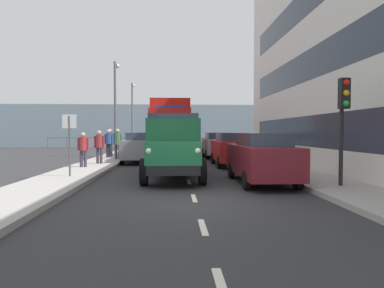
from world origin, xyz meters
name	(u,v)px	position (x,y,z in m)	size (l,w,h in m)	color
ground_plane	(183,164)	(0.00, -9.96, 0.00)	(80.00, 80.00, 0.00)	#2D2D30
sidewalk_left	(265,163)	(-4.50, -9.96, 0.07)	(2.17, 39.36, 0.15)	#9E9993
sidewalk_right	(100,163)	(4.50, -9.96, 0.07)	(2.17, 39.36, 0.15)	#9E9993
road_centreline_markings	(184,166)	(0.00, -9.13, 0.00)	(0.12, 34.17, 0.01)	silver
sea_horizon	(178,126)	(0.00, -32.64, 2.50)	(80.00, 0.80, 5.00)	gray
seawall_railing	(178,140)	(0.00, -29.04, 0.92)	(28.08, 0.08, 1.20)	#4C5156
truck_vintage_green	(173,148)	(0.55, -3.90, 1.18)	(2.17, 5.64, 2.43)	black
lorry_cargo_red	(170,127)	(0.75, -14.48, 2.08)	(2.58, 8.20, 3.87)	red
car_maroon_kerbside_near	(261,157)	(-2.46, -2.87, 0.90)	(1.77, 4.45, 1.72)	maroon
car_red_kerbside_1	(232,149)	(-2.46, -8.91, 0.89)	(1.79, 4.12, 1.72)	#B21E1E
car_silver_kerbside_2	(217,145)	(-2.46, -14.71, 0.90)	(1.87, 4.30, 1.72)	#B7BABF
car_grey_oppositeside_0	(140,147)	(2.46, -11.35, 0.90)	(1.85, 4.57, 1.72)	slate
car_navy_oppositeside_1	(148,144)	(2.46, -17.14, 0.90)	(1.85, 4.38, 1.72)	navy
car_black_oppositeside_2	(153,141)	(2.46, -23.78, 0.90)	(1.90, 4.24, 1.72)	black
pedestrian_by_lamp	(83,147)	(4.70, -7.36, 1.08)	(0.53, 0.34, 1.59)	#383342
pedestrian_couple_a	(99,144)	(4.33, -9.07, 1.14)	(0.53, 0.34, 1.69)	#383342
pedestrian_couple_b	(118,141)	(3.85, -11.89, 1.22)	(0.53, 0.34, 1.80)	#383342
pedestrian_near_railing	(109,141)	(4.64, -13.32, 1.19)	(0.53, 0.34, 1.76)	black
pedestrian_in_dark_coat	(110,140)	(4.87, -15.10, 1.23)	(0.53, 0.34, 1.83)	#383342
traffic_light_near	(343,108)	(-4.49, -1.21, 2.47)	(0.28, 0.41, 3.20)	black
lamp_post_promenade	(116,100)	(4.54, -15.43, 3.99)	(0.32, 1.14, 6.45)	#59595B
lamp_post_far	(132,109)	(4.53, -25.24, 3.95)	(0.32, 1.14, 6.37)	#59595B
street_sign	(69,134)	(4.33, -4.00, 1.68)	(0.50, 0.07, 2.25)	#4C4C4C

